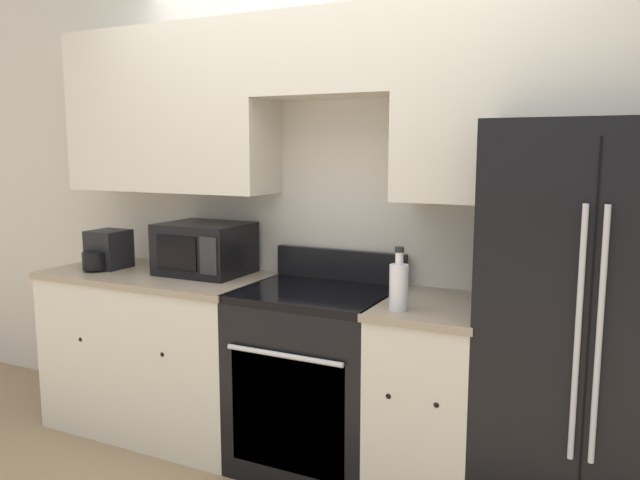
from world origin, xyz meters
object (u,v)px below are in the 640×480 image
at_px(refrigerator, 593,329).
at_px(bottle, 399,285).
at_px(microwave, 205,248).
at_px(oven_range, 316,378).

xyz_separation_m(refrigerator, bottle, (-0.76, -0.25, 0.16)).
distance_m(refrigerator, microwave, 1.99).
relative_size(oven_range, refrigerator, 0.63).
bearing_deg(bottle, microwave, 167.51).
height_order(refrigerator, bottle, refrigerator).
xyz_separation_m(microwave, bottle, (1.22, -0.27, -0.03)).
bearing_deg(oven_range, refrigerator, 3.61).
distance_m(oven_range, bottle, 0.76).
bearing_deg(refrigerator, microwave, 179.50).
relative_size(oven_range, microwave, 2.30).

